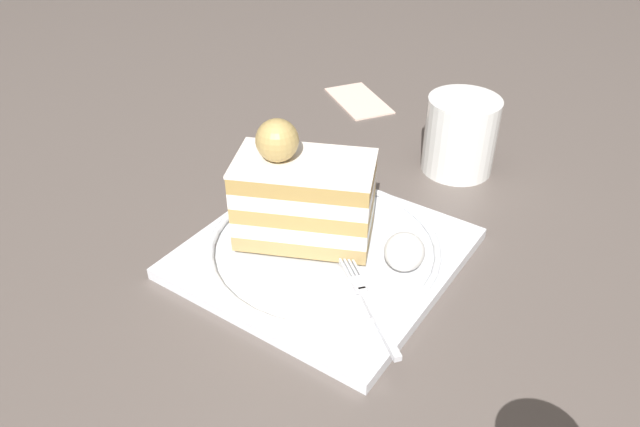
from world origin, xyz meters
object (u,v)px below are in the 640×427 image
Objects in this scene: cake_slice at (303,196)px; drink_glass_near at (460,137)px; dessert_plate at (320,249)px; fork at (368,301)px; folded_napkin at (359,100)px; whipped_cream_dollop at (405,252)px.

drink_glass_near is at bearing -16.84° from cake_slice.
drink_glass_near is at bearing -12.36° from dessert_plate.
folded_napkin is (0.35, 0.20, -0.02)m from fork.
fork is (-0.05, -0.07, 0.01)m from dessert_plate.
dessert_plate reaches higher than folded_napkin.
fork reaches higher than dessert_plate.
cake_slice reaches higher than fork.
dessert_plate is at bearing -89.55° from cake_slice.
cake_slice is 1.31× the size of folded_napkin.
cake_slice reaches higher than dessert_plate.
fork is at bearing -117.55° from cake_slice.
dessert_plate is 0.05m from cake_slice.
fork is at bearing -173.82° from drink_glass_near.
fork is at bearing 175.76° from whipped_cream_dollop.
cake_slice reaches higher than folded_napkin.
fork is (-0.06, 0.00, -0.01)m from whipped_cream_dollop.
whipped_cream_dollop is at bearing -4.24° from fork.
drink_glass_near reaches higher than folded_napkin.
cake_slice is 0.33m from folded_napkin.
whipped_cream_dollop reaches higher than fork.
cake_slice is 1.62× the size of drink_glass_near.
cake_slice is (-0.00, 0.02, 0.05)m from dessert_plate.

